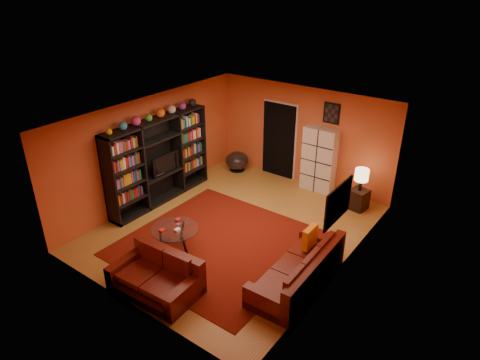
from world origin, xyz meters
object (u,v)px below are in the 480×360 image
Objects in this scene: side_table at (358,199)px; table_lamp at (362,175)px; entertainment_unit at (159,161)px; tv at (163,163)px; sofa at (301,272)px; loveseat at (159,276)px; bowl_chair at (237,161)px; coffee_table at (175,231)px; storage_cabinet at (319,159)px.

side_table is 0.92× the size of table_lamp.
entertainment_unit is 3.49× the size of tv.
side_table is (-0.26, 3.28, -0.03)m from sofa.
sofa is at bearing -54.50° from loveseat.
tv is at bearing -100.54° from bowl_chair.
bowl_chair is 3.71m from table_lamp.
tv is at bearing -149.98° from table_lamp.
tv is at bearing 61.46° from entertainment_unit.
table_lamp is at bearing 0.00° from side_table.
entertainment_unit is 2.32m from coffee_table.
bowl_chair is (-2.39, -0.30, -0.55)m from storage_cabinet.
side_table is (3.66, -0.04, -0.04)m from bowl_chair.
coffee_table is 4.49m from side_table.
storage_cabinet reaches higher than side_table.
table_lamp reaches higher than loveseat.
entertainment_unit is 4.47× the size of bowl_chair.
table_lamp is at bearing 93.06° from sofa.
entertainment_unit reaches higher than side_table.
loveseat is at bearing -60.29° from coffee_table.
loveseat is at bearing -136.87° from tv.
loveseat is 2.41× the size of bowl_chair.
entertainment_unit is 4.03m from storage_cabinet.
entertainment_unit is at bearing -101.26° from bowl_chair.
sofa is at bearing -101.71° from tv.
bowl_chair is 3.66m from side_table.
side_table is at bearing 58.13° from coffee_table.
table_lamp is at bearing -22.82° from loveseat.
bowl_chair is at bearing 138.36° from sofa.
entertainment_unit is 1.34× the size of sofa.
storage_cabinet is (2.89, 2.80, -0.20)m from entertainment_unit.
entertainment_unit reaches higher than loveseat.
bowl_chair is at bearing 179.45° from table_lamp.
coffee_table is at bearing 26.71° from loveseat.
sofa is at bearing 11.47° from coffee_table.
coffee_table is at bearing -121.87° from side_table.
entertainment_unit is at bearing -149.33° from table_lamp.
entertainment_unit reaches higher than table_lamp.
table_lamp is (1.76, 4.88, 0.60)m from loveseat.
storage_cabinet reaches higher than coffee_table.
sofa is 2.68m from coffee_table.
storage_cabinet is at bearing 44.09° from entertainment_unit.
coffee_table is 4.31m from storage_cabinet.
storage_cabinet is at bearing -46.37° from tv.
storage_cabinet is at bearing 165.17° from table_lamp.
sofa reaches higher than bowl_chair.
sofa and loveseat have the same top height.
loveseat is 5.22m from table_lamp.
entertainment_unit is 4.55m from sofa.
tv is 1.58× the size of table_lamp.
entertainment_unit is 3.49m from loveseat.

